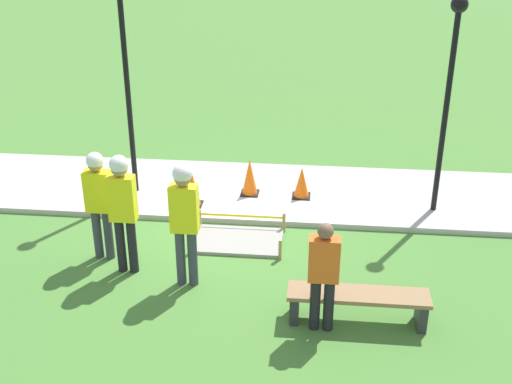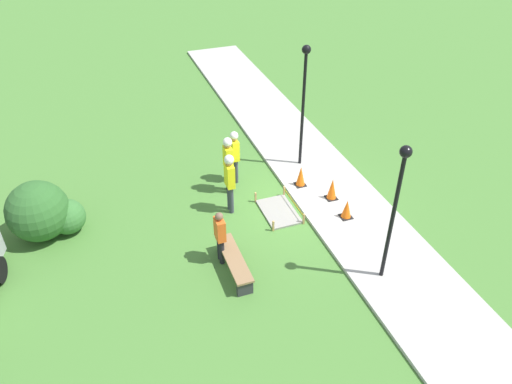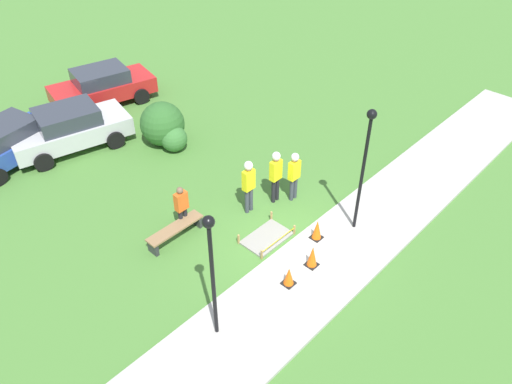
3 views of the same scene
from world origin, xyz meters
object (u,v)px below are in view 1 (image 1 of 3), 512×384
traffic_cone_far_patch (250,177)px  worker_assistant (99,196)px  traffic_cone_near_patch (302,182)px  traffic_cone_sidewalk_edge (192,189)px  bystander_in_orange_shirt (324,272)px  lamppost_near (124,53)px  lamppost_far (450,76)px  worker_supervisor (184,213)px  park_bench (358,301)px  worker_trainee (122,203)px

traffic_cone_far_patch → worker_assistant: (2.06, 2.43, 0.63)m
traffic_cone_near_patch → worker_assistant: 3.95m
traffic_cone_sidewalk_edge → worker_assistant: size_ratio=0.37×
worker_assistant → bystander_in_orange_shirt: bearing=156.4°
lamppost_near → lamppost_far: lamppost_near is taller
traffic_cone_sidewalk_edge → bystander_in_orange_shirt: 4.14m
worker_assistant → lamppost_far: size_ratio=0.48×
traffic_cone_far_patch → bystander_in_orange_shirt: bystander_in_orange_shirt is taller
lamppost_far → traffic_cone_far_patch: bearing=-5.3°
traffic_cone_sidewalk_edge → lamppost_near: bearing=-23.4°
traffic_cone_far_patch → bystander_in_orange_shirt: size_ratio=0.45×
worker_supervisor → bystander_in_orange_shirt: size_ratio=1.22×
worker_supervisor → worker_assistant: worker_supervisor is taller
traffic_cone_far_patch → park_bench: (-1.89, 3.75, -0.12)m
traffic_cone_near_patch → lamppost_near: (3.20, 0.05, 2.37)m
traffic_cone_sidewalk_edge → lamppost_far: (-4.39, -0.29, 2.14)m
worker_assistant → lamppost_far: bearing=-158.8°
worker_assistant → lamppost_far: (-5.47, -2.12, 1.50)m
traffic_cone_far_patch → traffic_cone_near_patch: bearing=178.5°
worker_supervisor → lamppost_far: bearing=-145.5°
worker_assistant → lamppost_near: (0.14, -2.36, 1.68)m
traffic_cone_near_patch → worker_supervisor: 3.50m
worker_trainee → traffic_cone_far_patch: bearing=-119.3°
worker_trainee → lamppost_near: (0.64, -2.72, 1.59)m
traffic_cone_near_patch → bystander_in_orange_shirt: (-0.42, 3.93, 0.50)m
worker_supervisor → lamppost_far: lamppost_far is taller
park_bench → traffic_cone_far_patch: bearing=-63.2°
lamppost_far → traffic_cone_near_patch: bearing=-6.8°
park_bench → worker_trainee: bearing=-15.4°
worker_trainee → lamppost_far: bearing=-153.5°
worker_supervisor → worker_assistant: (1.48, -0.63, -0.10)m
bystander_in_orange_shirt → worker_assistant: bearing=-23.6°
lamppost_far → bystander_in_orange_shirt: bearing=61.3°
park_bench → worker_assistant: worker_assistant is taller
traffic_cone_far_patch → lamppost_near: lamppost_near is taller
traffic_cone_far_patch → bystander_in_orange_shirt: bearing=109.6°
worker_trainee → bystander_in_orange_shirt: worker_trainee is taller
traffic_cone_near_patch → lamppost_far: 3.27m
traffic_cone_sidewalk_edge → lamppost_far: lamppost_far is taller
traffic_cone_sidewalk_edge → worker_supervisor: size_ratio=0.35×
traffic_cone_far_patch → park_bench: bearing=116.8°
lamppost_near → worker_trainee: bearing=103.2°
traffic_cone_far_patch → traffic_cone_sidewalk_edge: 1.15m
traffic_cone_near_patch → worker_supervisor: worker_supervisor is taller
worker_supervisor → lamppost_near: lamppost_near is taller
lamppost_near → lamppost_far: 5.62m
worker_trainee → worker_supervisor: bearing=165.1°
park_bench → lamppost_near: size_ratio=0.46×
worker_assistant → bystander_in_orange_shirt: (-3.47, 1.52, -0.19)m
worker_assistant → bystander_in_orange_shirt: worker_assistant is taller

